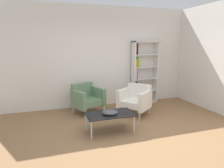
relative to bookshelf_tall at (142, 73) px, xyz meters
The scene contains 7 objects.
ground_plane 2.79m from the bookshelf_tall, 120.86° to the right, with size 8.32×8.32×0.00m, color olive.
plaster_back_panel 1.46m from the bookshelf_tall, behind, with size 6.40×0.12×2.90m, color silver.
bookshelf_tall is the anchor object (origin of this frame).
coffee_table_low 2.48m from the bookshelf_tall, 132.44° to the right, with size 1.00×0.56×0.40m.
decorative_bowl 2.46m from the bookshelf_tall, 132.44° to the right, with size 0.32×0.32×0.05m.
armchair_spare_guest 1.96m from the bookshelf_tall, 166.68° to the right, with size 0.90×0.87×0.78m.
armchair_near_window 1.28m from the bookshelf_tall, 124.62° to the right, with size 0.94×0.95×0.78m.
Camera 1 is at (-1.52, -3.36, 1.83)m, focal length 32.60 mm.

